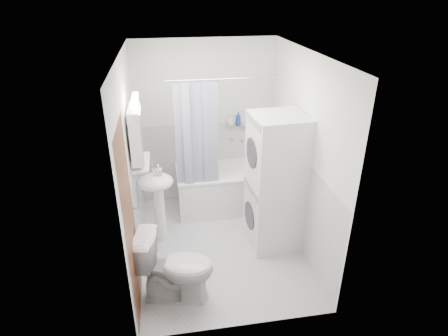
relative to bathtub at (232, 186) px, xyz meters
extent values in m
plane|color=#BABABF|center=(-0.32, -0.92, -0.34)|extent=(2.60, 2.60, 0.00)
plane|color=white|center=(-0.32, 0.38, 0.86)|extent=(2.00, 0.00, 2.00)
plane|color=white|center=(-0.32, -2.22, 0.86)|extent=(2.00, 0.00, 2.00)
plane|color=white|center=(-1.32, -0.92, 0.86)|extent=(0.00, 2.60, 2.60)
plane|color=white|center=(0.68, -0.92, 0.86)|extent=(0.00, 2.60, 2.60)
plane|color=white|center=(-0.32, -0.92, 2.06)|extent=(2.60, 2.60, 0.00)
plane|color=white|center=(-0.32, 0.37, 0.26)|extent=(1.98, 0.00, 1.98)
plane|color=white|center=(-1.31, -0.92, 0.26)|extent=(0.00, 2.58, 2.58)
plane|color=white|center=(0.66, -0.92, 0.26)|extent=(0.00, 2.58, 2.58)
plane|color=brown|center=(-1.30, -1.80, 0.66)|extent=(0.00, 2.00, 2.00)
cylinder|color=silver|center=(-1.27, -1.47, 0.66)|extent=(0.04, 0.04, 0.04)
cube|color=white|center=(0.00, 0.00, -0.05)|extent=(1.59, 0.74, 0.58)
cube|color=white|center=(0.00, 0.00, 0.26)|extent=(1.61, 0.76, 0.03)
cube|color=silver|center=(0.00, 0.00, 0.15)|extent=(1.41, 0.56, 0.20)
cylinder|color=silver|center=(0.20, 0.33, 0.60)|extent=(0.04, 0.12, 0.04)
cylinder|color=silver|center=(0.00, -0.32, 1.66)|extent=(1.79, 0.02, 0.02)
cube|color=#161F4D|center=(-0.75, -0.32, 0.91)|extent=(0.10, 0.02, 1.45)
cube|color=#161F4D|center=(-0.66, -0.32, 0.91)|extent=(0.10, 0.02, 1.45)
cube|color=#161F4D|center=(-0.57, -0.32, 0.91)|extent=(0.10, 0.02, 1.45)
cube|color=#161F4D|center=(-0.48, -0.32, 0.91)|extent=(0.10, 0.02, 1.45)
cube|color=#161F4D|center=(-0.39, -0.32, 0.91)|extent=(0.10, 0.02, 1.45)
cube|color=#161F4D|center=(-0.30, -0.32, 0.91)|extent=(0.10, 0.02, 1.45)
ellipsoid|color=white|center=(-1.08, -0.66, 0.51)|extent=(0.44, 0.37, 0.20)
cylinder|color=white|center=(-1.06, -0.66, 0.04)|extent=(0.14, 0.14, 0.75)
cylinder|color=silver|center=(-1.10, -0.52, 0.63)|extent=(0.03, 0.03, 0.14)
cylinder|color=silver|center=(-1.10, -0.56, 0.69)|extent=(0.02, 0.10, 0.02)
cube|color=white|center=(-1.23, -0.82, 1.21)|extent=(0.12, 0.50, 0.60)
cube|color=white|center=(-1.17, -0.82, 1.21)|extent=(0.01, 0.47, 0.57)
cube|color=#FFEABF|center=(-1.21, -0.82, 1.59)|extent=(0.06, 0.45, 0.06)
cube|color=silver|center=(-1.21, -0.82, 0.86)|extent=(0.18, 0.54, 0.02)
cube|color=silver|center=(0.25, 0.32, 0.81)|extent=(0.22, 0.06, 0.02)
cube|color=maroon|center=(-1.26, -0.17, 0.94)|extent=(0.05, 0.37, 0.88)
cube|color=maroon|center=(-1.23, -0.17, 1.35)|extent=(0.03, 0.33, 0.08)
cylinder|color=silver|center=(-1.27, -0.17, 1.39)|extent=(0.02, 0.04, 0.02)
cube|color=white|center=(0.36, -0.95, 0.09)|extent=(0.65, 0.65, 0.86)
cylinder|color=#2D2D33|center=(0.05, -0.95, 0.08)|extent=(0.04, 0.36, 0.36)
cube|color=gray|center=(0.05, -0.95, 0.47)|extent=(0.05, 0.55, 0.08)
cube|color=white|center=(0.36, -0.95, 0.95)|extent=(0.65, 0.65, 0.86)
cylinder|color=#2D2D33|center=(0.05, -0.95, 0.94)|extent=(0.04, 0.36, 0.36)
cube|color=gray|center=(0.05, -0.95, 1.33)|extent=(0.05, 0.55, 0.08)
imported|color=white|center=(-0.91, -1.72, 0.05)|extent=(0.87, 0.60, 0.78)
imported|color=gray|center=(-1.03, -0.67, 0.61)|extent=(0.08, 0.17, 0.08)
imported|color=gray|center=(-1.21, -0.97, 0.91)|extent=(0.07, 0.18, 0.07)
imported|color=gray|center=(-1.21, -0.70, 0.92)|extent=(0.10, 0.09, 0.10)
imported|color=gray|center=(0.03, 0.32, 0.89)|extent=(0.13, 0.17, 0.13)
imported|color=navy|center=(0.15, 0.32, 0.86)|extent=(0.08, 0.21, 0.08)
camera|label=1|loc=(-0.92, -4.78, 2.69)|focal=30.00mm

